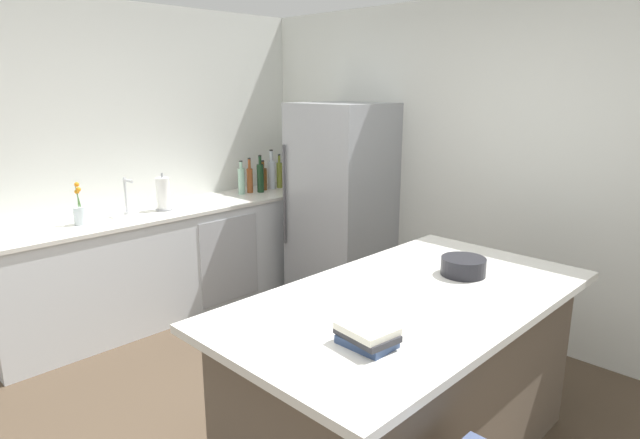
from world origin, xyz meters
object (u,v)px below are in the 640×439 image
paper_towel_roll (163,194)px  olive_oil_bottle (279,174)px  whiskey_bottle (263,178)px  cookbook_stack (367,335)px  flower_vase (80,213)px  wine_bottle (260,177)px  mixing_bowl (463,266)px  vinegar_bottle (250,179)px  sink_faucet (127,195)px  gin_bottle (241,180)px  refrigerator (341,204)px  soda_bottle (272,174)px  kitchen_island (407,378)px  hot_sauce_bottle (294,179)px

paper_towel_roll → olive_oil_bottle: 1.34m
whiskey_bottle → cookbook_stack: bearing=-32.4°
flower_vase → olive_oil_bottle: bearing=91.5°
wine_bottle → mixing_bowl: 2.72m
flower_vase → vinegar_bottle: size_ratio=0.95×
sink_faucet → olive_oil_bottle: (0.00, 1.62, -0.02)m
sink_faucet → cookbook_stack: bearing=-7.7°
gin_bottle → refrigerator: bearing=25.0°
soda_bottle → wine_bottle: size_ratio=1.08×
kitchen_island → olive_oil_bottle: size_ratio=5.94×
vinegar_bottle → kitchen_island: bearing=-22.1°
vinegar_bottle → gin_bottle: (0.00, -0.10, 0.00)m
whiskey_bottle → wine_bottle: wine_bottle is taller
flower_vase → mixing_bowl: flower_vase is taller
whiskey_bottle → refrigerator: bearing=8.8°
hot_sauce_bottle → wine_bottle: bearing=-99.2°
flower_vase → gin_bottle: (-0.06, 1.55, 0.04)m
olive_oil_bottle → refrigerator: bearing=-3.2°
whiskey_bottle → cookbook_stack: size_ratio=1.17×
vinegar_bottle → mixing_bowl: (2.68, -0.63, -0.08)m
kitchen_island → mixing_bowl: size_ratio=8.33×
refrigerator → hot_sauce_bottle: size_ratio=7.38×
refrigerator → soda_bottle: (-0.90, -0.05, 0.18)m
kitchen_island → wine_bottle: bearing=155.9°
soda_bottle → whiskey_bottle: 0.11m
paper_towel_roll → mixing_bowl: bearing=7.4°
soda_bottle → gin_bottle: size_ratio=1.22×
refrigerator → vinegar_bottle: refrigerator is taller
wine_bottle → gin_bottle: wine_bottle is taller
soda_bottle → hot_sauce_bottle: bearing=58.4°
whiskey_bottle → cookbook_stack: whiskey_bottle is taller
kitchen_island → vinegar_bottle: vinegar_bottle is taller
refrigerator → gin_bottle: 1.01m
sink_faucet → refrigerator: bearing=60.3°
flower_vase → hot_sauce_bottle: (0.06, 2.12, 0.00)m
cookbook_stack → flower_vase: bearing=-179.6°
refrigerator → olive_oil_bottle: 0.91m
soda_bottle → flower_vase: bearing=-88.1°
refrigerator → whiskey_bottle: 0.95m
hot_sauce_bottle → whiskey_bottle: 0.32m
cookbook_stack → gin_bottle: bearing=151.6°
gin_bottle → mixing_bowl: 2.73m
sink_faucet → whiskey_bottle: 1.43m
olive_oil_bottle → soda_bottle: size_ratio=0.87×
gin_bottle → mixing_bowl: gin_bottle is taller
kitchen_island → paper_towel_roll: paper_towel_roll is taller
cookbook_stack → mixing_bowl: bearing=98.5°
paper_towel_roll → hot_sauce_bottle: paper_towel_roll is taller
vinegar_bottle → whiskey_bottle: bearing=95.0°
kitchen_island → vinegar_bottle: 2.92m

